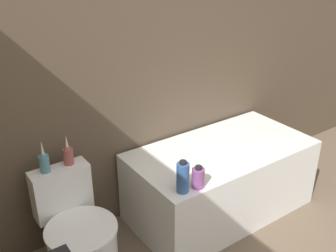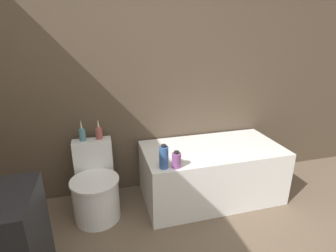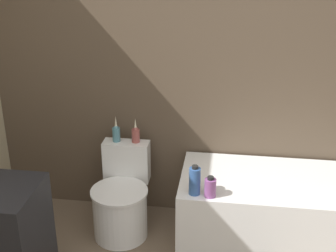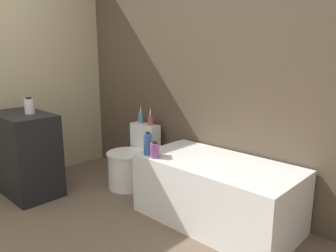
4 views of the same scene
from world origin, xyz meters
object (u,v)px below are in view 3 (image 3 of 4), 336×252
Objects in this scene: vase_gold at (116,133)px; shampoo_bottle_tall at (195,181)px; shampoo_bottle_short at (210,187)px; bathtub at (274,212)px; vase_silver at (136,134)px; toilet at (121,202)px.

vase_gold is 0.85m from shampoo_bottle_tall.
shampoo_bottle_short is (0.11, -0.02, -0.03)m from shampoo_bottle_tall.
bathtub is 1.21m from vase_silver.
vase_gold reaches higher than bathtub.
shampoo_bottle_tall is at bearing -45.32° from vase_silver.
toilet is (-1.17, 0.00, -0.02)m from bathtub.
vase_gold reaches higher than shampoo_bottle_tall.
shampoo_bottle_tall is (0.59, -0.28, 0.40)m from toilet.
shampoo_bottle_tall is at bearing -154.51° from bathtub.
bathtub is 0.66m from shampoo_bottle_short.
vase_silver is 0.83m from shampoo_bottle_short.
shampoo_bottle_short is at bearing -9.39° from shampoo_bottle_tall.
shampoo_bottle_short is (0.62, -0.54, -0.12)m from vase_silver.
vase_gold is 0.15m from vase_silver.
vase_gold is at bearing 169.26° from bathtub.
vase_gold is at bearing 145.56° from shampoo_bottle_short.
toilet is 0.55m from vase_silver.
vase_silver is (0.15, 0.01, -0.00)m from vase_gold.
bathtub is 6.56× the size of vase_gold.
shampoo_bottle_tall reaches higher than toilet.
vase_silver is 0.95× the size of shampoo_bottle_tall.
bathtub is at bearing 31.89° from shampoo_bottle_short.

